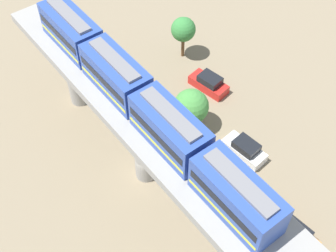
% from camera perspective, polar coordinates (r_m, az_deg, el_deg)
% --- Properties ---
extents(ground_plane, '(120.00, 120.00, 0.00)m').
position_cam_1_polar(ground_plane, '(42.43, -2.67, -5.89)').
color(ground_plane, '#84755B').
extents(viaduct, '(5.20, 35.80, 8.25)m').
position_cam_1_polar(viaduct, '(37.29, -3.03, -0.39)').
color(viaduct, '#999691').
rests_on(viaduct, ground).
extents(train, '(2.64, 27.45, 3.24)m').
position_cam_1_polar(train, '(34.76, -3.27, 3.18)').
color(train, '#2D4CA5').
rests_on(train, viaduct).
extents(parked_car_white, '(2.23, 4.37, 1.76)m').
position_cam_1_polar(parked_car_white, '(43.64, 9.39, -2.86)').
color(parked_car_white, white).
rests_on(parked_car_white, ground).
extents(parked_car_orange, '(2.21, 4.36, 1.76)m').
position_cam_1_polar(parked_car_orange, '(39.84, 15.15, -12.71)').
color(parked_car_orange, orange).
rests_on(parked_car_orange, ground).
extents(parked_car_red, '(2.49, 4.44, 1.76)m').
position_cam_1_polar(parked_car_red, '(48.96, 5.05, 5.25)').
color(parked_car_red, red).
rests_on(parked_car_red, ground).
extents(tree_near_viaduct, '(3.38, 3.38, 4.63)m').
position_cam_1_polar(tree_near_viaduct, '(43.60, 2.86, 2.41)').
color(tree_near_viaduct, brown).
rests_on(tree_near_viaduct, ground).
extents(tree_mid_lot, '(2.67, 2.67, 5.01)m').
position_cam_1_polar(tree_mid_lot, '(50.77, 1.90, 11.74)').
color(tree_mid_lot, brown).
rests_on(tree_mid_lot, ground).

